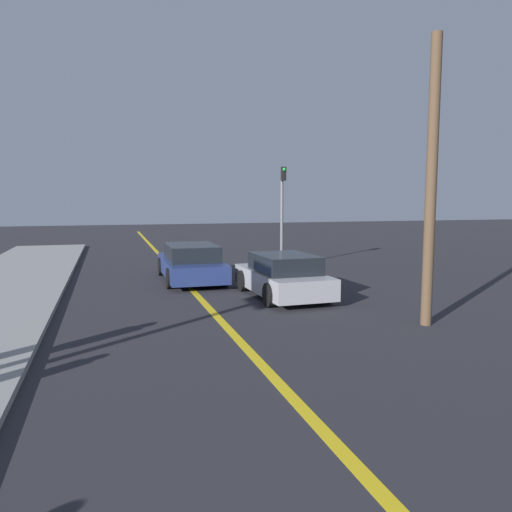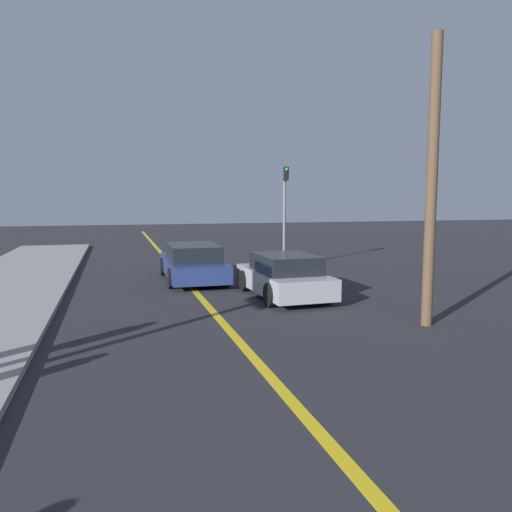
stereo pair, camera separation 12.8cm
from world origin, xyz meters
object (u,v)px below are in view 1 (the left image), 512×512
Objects in this scene: traffic_light at (282,206)px; car_near_right_lane at (283,276)px; car_ahead_center at (191,263)px; utility_pole at (431,183)px.

car_near_right_lane is at bearing -109.24° from traffic_light.
traffic_light is at bearing 29.05° from car_ahead_center.
car_near_right_lane is 6.53m from traffic_light.
car_near_right_lane is 0.85× the size of car_ahead_center.
traffic_light is at bearing 89.79° from utility_pole.
traffic_light is 0.65× the size of utility_pole.
utility_pole reaches higher than car_ahead_center.
traffic_light is (4.13, 2.25, 1.90)m from car_ahead_center.
traffic_light reaches higher than car_near_right_lane.
car_ahead_center is 0.74× the size of utility_pole.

